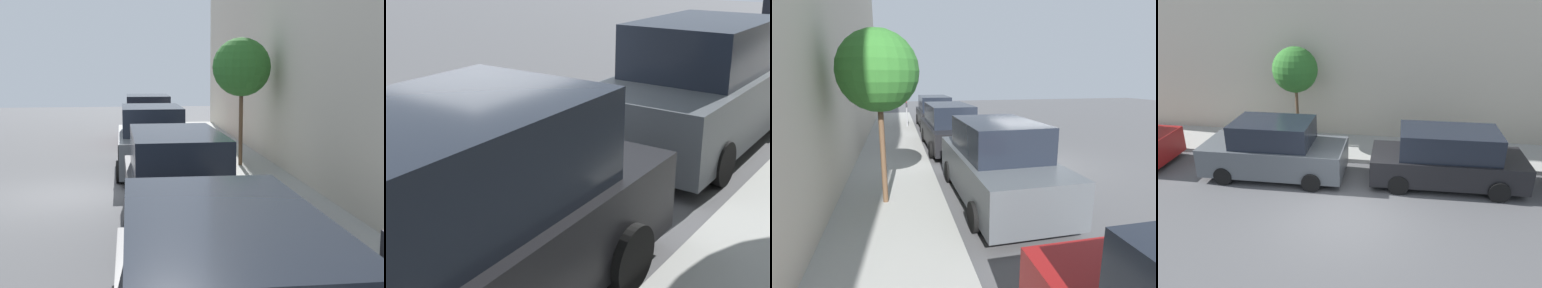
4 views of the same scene
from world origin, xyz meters
TOP-DOWN VIEW (x-y plane):
  - ground_plane at (0.00, 0.00)m, footprint 60.00×60.00m
  - sidewalk at (4.74, 0.00)m, footprint 2.49×32.00m
  - parked_minivan_second at (2.40, -2.96)m, footprint 2.02×4.94m
  - parked_suv_third at (2.18, 2.80)m, footprint 2.08×4.83m
  - street_tree at (4.88, 2.75)m, footprint 1.75×1.75m

SIDE VIEW (x-z plane):
  - ground_plane at x=0.00m, z-range 0.00..0.00m
  - sidewalk at x=4.74m, z-range 0.00..0.15m
  - parked_minivan_second at x=2.40m, z-range -0.03..1.87m
  - parked_suv_third at x=2.18m, z-range -0.06..1.92m
  - street_tree at x=4.88m, z-range 1.19..5.05m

